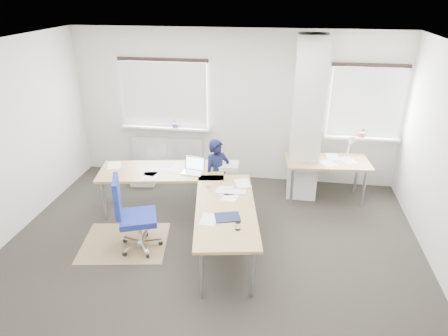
# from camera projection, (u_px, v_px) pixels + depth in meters

# --- Properties ---
(ground) EXTENTS (6.00, 6.00, 0.00)m
(ground) POSITION_uv_depth(u_px,v_px,m) (210.00, 251.00, 5.68)
(ground) COLOR #282520
(ground) RESTS_ON ground
(room_shell) EXTENTS (6.04, 5.04, 2.82)m
(room_shell) POSITION_uv_depth(u_px,v_px,m) (228.00, 125.00, 5.33)
(room_shell) COLOR beige
(room_shell) RESTS_ON ground
(floor_mat) EXTENTS (1.37, 1.22, 0.01)m
(floor_mat) POSITION_uv_depth(u_px,v_px,m) (125.00, 242.00, 5.87)
(floor_mat) COLOR olive
(floor_mat) RESTS_ON ground
(white_crate) EXTENTS (0.48, 0.37, 0.27)m
(white_crate) POSITION_uv_depth(u_px,v_px,m) (143.00, 177.00, 7.57)
(white_crate) COLOR white
(white_crate) RESTS_ON ground
(desk_main) EXTENTS (2.82, 2.63, 0.96)m
(desk_main) POSITION_uv_depth(u_px,v_px,m) (195.00, 189.00, 5.94)
(desk_main) COLOR #9F7044
(desk_main) RESTS_ON ground
(desk_side) EXTENTS (1.46, 0.83, 1.22)m
(desk_side) POSITION_uv_depth(u_px,v_px,m) (327.00, 163.00, 6.81)
(desk_side) COLOR #9F7044
(desk_side) RESTS_ON ground
(task_chair) EXTENTS (0.66, 0.64, 1.13)m
(task_chair) POSITION_uv_depth(u_px,v_px,m) (136.00, 229.00, 5.63)
(task_chair) COLOR navy
(task_chair) RESTS_ON ground
(person) EXTENTS (0.54, 0.52, 1.24)m
(person) POSITION_uv_depth(u_px,v_px,m) (217.00, 176.00, 6.51)
(person) COLOR black
(person) RESTS_ON ground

